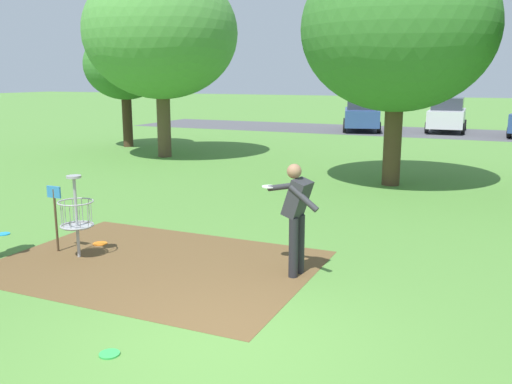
{
  "coord_description": "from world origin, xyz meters",
  "views": [
    {
      "loc": [
        2.71,
        -5.07,
        2.97
      ],
      "look_at": [
        -1.11,
        3.52,
        1.0
      ],
      "focal_mm": 38.83,
      "sensor_mm": 36.0,
      "label": 1
    }
  ],
  "objects": [
    {
      "name": "ground_plane",
      "position": [
        0.0,
        0.0,
        0.0
      ],
      "size": [
        160.0,
        160.0,
        0.0
      ],
      "primitive_type": "plane",
      "color": "#518438"
    },
    {
      "name": "dirt_tee_pad",
      "position": [
        -2.22,
        2.02,
        0.0
      ],
      "size": [
        5.0,
        3.63,
        0.01
      ],
      "primitive_type": "cube",
      "color": "brown",
      "rests_on": "ground"
    },
    {
      "name": "disc_golf_basket",
      "position": [
        -3.66,
        1.82,
        0.75
      ],
      "size": [
        0.98,
        0.58,
        1.39
      ],
      "color": "#9E9EA3",
      "rests_on": "ground"
    },
    {
      "name": "player_throwing",
      "position": [
        0.0,
        2.49,
        0.99
      ],
      "size": [
        1.07,
        0.6,
        1.71
      ],
      "color": "#232328",
      "rests_on": "ground"
    },
    {
      "name": "frisbee_by_tee",
      "position": [
        -0.99,
        -0.67,
        0.01
      ],
      "size": [
        0.23,
        0.23,
        0.02
      ],
      "primitive_type": "cylinder",
      "color": "green",
      "rests_on": "ground"
    },
    {
      "name": "frisbee_mid_grass",
      "position": [
        -5.86,
        2.28,
        0.01
      ],
      "size": [
        0.23,
        0.23,
        0.02
      ],
      "primitive_type": "cylinder",
      "color": "#1E93DB",
      "rests_on": "ground"
    },
    {
      "name": "frisbee_far_right",
      "position": [
        -3.76,
        2.53,
        0.01
      ],
      "size": [
        0.26,
        0.26,
        0.02
      ],
      "primitive_type": "cylinder",
      "color": "orange",
      "rests_on": "ground"
    },
    {
      "name": "tree_near_left",
      "position": [
        -8.83,
        12.42,
        4.48
      ],
      "size": [
        5.55,
        5.55,
        6.86
      ],
      "color": "brown",
      "rests_on": "ground"
    },
    {
      "name": "tree_mid_left",
      "position": [
        -11.97,
        14.39,
        3.41
      ],
      "size": [
        3.39,
        3.39,
        4.88
      ],
      "color": "#422D1E",
      "rests_on": "ground"
    },
    {
      "name": "tree_mid_center",
      "position": [
        -0.02,
        10.31,
        4.19
      ],
      "size": [
        5.15,
        5.15,
        6.4
      ],
      "color": "#4C3823",
      "rests_on": "ground"
    },
    {
      "name": "parking_lot_strip",
      "position": [
        0.0,
        25.94,
        0.0
      ],
      "size": [
        36.0,
        6.0,
        0.01
      ],
      "primitive_type": "cube",
      "color": "#4C4C51",
      "rests_on": "ground"
    },
    {
      "name": "parked_car_leftmost",
      "position": [
        -4.49,
        25.5,
        0.92
      ],
      "size": [
        2.81,
        4.52,
        1.84
      ],
      "color": "#2D4784",
      "rests_on": "ground"
    },
    {
      "name": "parked_car_center_left",
      "position": [
        -0.1,
        26.72,
        0.92
      ],
      "size": [
        2.1,
        4.26,
        1.84
      ],
      "color": "silver",
      "rests_on": "ground"
    }
  ]
}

